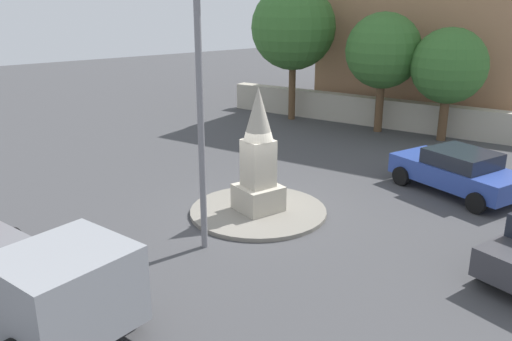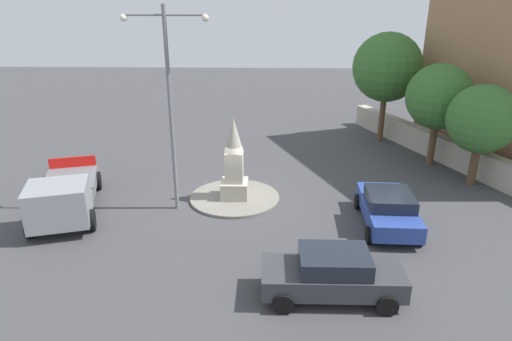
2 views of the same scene
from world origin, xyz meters
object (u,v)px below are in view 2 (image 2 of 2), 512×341
Objects in this scene: car_dark_grey_parked_left at (332,274)px; tree_far_corner at (387,68)px; truck_grey_approaching at (64,197)px; monument at (234,163)px; tree_near_wall at (439,97)px; car_blue_parked_right at (388,208)px; tree_mid_cluster at (482,119)px; streetlamp at (169,93)px.

car_dark_grey_parked_left is 17.29m from tree_far_corner.
monument is at bearing -163.31° from truck_grey_approaching.
monument is 11.53m from tree_near_wall.
tree_near_wall is 4.73m from tree_far_corner.
monument reaches higher than car_blue_parked_right.
streetlamp is at bearing 12.75° from tree_mid_cluster.
monument is 0.86× the size of car_dark_grey_parked_left.
tree_far_corner reaches higher than tree_near_wall.
tree_near_wall is at bearing -155.27° from streetlamp.
streetlamp is 14.04m from tree_near_wall.
monument is 7.81m from car_dark_grey_parked_left.
monument is 6.73m from car_blue_parked_right.
tree_far_corner is (2.81, -7.05, 1.33)m from tree_mid_cluster.
tree_mid_cluster is (-5.13, -4.41, 2.47)m from car_blue_parked_right.
tree_near_wall is at bearing -119.54° from car_blue_parked_right.
car_blue_parked_right is at bearing 78.55° from tree_far_corner.
car_blue_parked_right is at bearing 40.66° from tree_mid_cluster.
tree_near_wall is at bearing -120.11° from car_dark_grey_parked_left.
car_dark_grey_parked_left is at bearing 59.89° from tree_near_wall.
tree_far_corner is at bearing -101.45° from car_blue_parked_right.
tree_far_corner is at bearing -143.95° from truck_grey_approaching.
truck_grey_approaching is 0.93× the size of tree_far_corner.
monument is 11.66m from tree_mid_cluster.
tree_near_wall is (-6.82, -11.76, 2.91)m from car_dark_grey_parked_left.
truck_grey_approaching is at bearing -25.45° from car_dark_grey_parked_left.
tree_mid_cluster reaches higher than car_blue_parked_right.
car_blue_parked_right is 0.87× the size of tree_mid_cluster.
tree_mid_cluster is (-1.09, 2.73, -0.46)m from tree_near_wall.
car_dark_grey_parked_left is 0.69× the size of truck_grey_approaching.
truck_grey_approaching is at bearing 21.89° from tree_near_wall.
truck_grey_approaching reaches higher than car_dark_grey_parked_left.
tree_far_corner reaches higher than car_blue_parked_right.
tree_near_wall is 1.12× the size of tree_mid_cluster.
tree_near_wall is at bearing 111.74° from tree_far_corner.
monument is 12.85m from tree_far_corner.
truck_grey_approaching is at bearing 12.83° from tree_mid_cluster.
tree_mid_cluster is at bearing -139.34° from car_blue_parked_right.
streetlamp is at bearing 22.93° from monument.
tree_near_wall is at bearing -158.11° from truck_grey_approaching.
car_blue_parked_right is 8.71m from tree_near_wall.
tree_far_corner is (1.72, -4.32, 0.87)m from tree_near_wall.
truck_grey_approaching is (6.81, 2.04, -0.78)m from monument.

